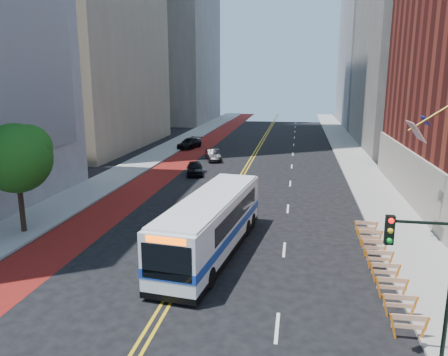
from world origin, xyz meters
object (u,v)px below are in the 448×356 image
transit_bus (212,223)px  car_a (195,168)px  street_tree (17,156)px  car_c (189,143)px  traffic_signal (423,263)px  car_b (213,155)px

transit_bus → car_a: 20.16m
street_tree → car_a: 19.78m
transit_bus → car_c: (-10.17, 35.55, -1.02)m
traffic_signal → transit_bus: bearing=135.5°
street_tree → car_b: size_ratio=1.68×
car_a → street_tree: bearing=-123.3°
street_tree → car_c: 34.70m
traffic_signal → car_a: size_ratio=1.31×
transit_bus → traffic_signal: bearing=-37.5°
street_tree → car_b: bearing=75.1°
car_b → car_c: size_ratio=0.85×
traffic_signal → car_b: 38.17m
transit_bus → car_c: 36.99m
car_c → car_a: bearing=-60.0°
street_tree → car_c: street_tree is taller
car_a → car_c: car_c is taller
car_a → car_c: (-4.59, 16.21, 0.03)m
street_tree → traffic_signal: size_ratio=1.32×
car_b → car_c: (-4.95, 8.47, 0.03)m
traffic_signal → car_b: traffic_signal is taller
transit_bus → car_c: size_ratio=2.57×
street_tree → transit_bus: street_tree is taller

